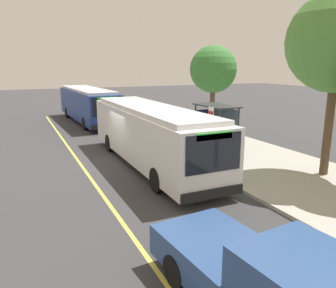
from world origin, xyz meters
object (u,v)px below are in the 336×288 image
at_px(waiting_bench, 215,137).
at_px(transit_bus_second, 88,104).
at_px(pickup_truck, 269,286).
at_px(transit_bus_main, 150,133).
at_px(route_sign_post, 211,127).
at_px(pedestrian_commuter, 215,135).

bearing_deg(waiting_bench, transit_bus_second, -158.68).
height_order(pickup_truck, waiting_bench, pickup_truck).
xyz_separation_m(transit_bus_main, route_sign_post, (1.37, 2.62, 0.34)).
bearing_deg(transit_bus_second, transit_bus_main, 0.44).
height_order(transit_bus_second, pedestrian_commuter, transit_bus_second).
bearing_deg(route_sign_post, pedestrian_commuter, 140.38).
height_order(route_sign_post, pedestrian_commuter, route_sign_post).
bearing_deg(route_sign_post, waiting_bench, 143.57).
xyz_separation_m(pickup_truck, pedestrian_commuter, (-11.02, 5.96, 0.26)).
bearing_deg(pedestrian_commuter, pickup_truck, -28.40).
height_order(transit_bus_second, route_sign_post, same).
xyz_separation_m(transit_bus_second, route_sign_post, (15.72, 2.73, 0.34)).
height_order(pickup_truck, route_sign_post, route_sign_post).
bearing_deg(route_sign_post, pickup_truck, -26.12).
distance_m(transit_bus_main, pickup_truck, 10.95).
bearing_deg(pedestrian_commuter, transit_bus_main, -86.11).
relative_size(transit_bus_main, route_sign_post, 4.13).
xyz_separation_m(waiting_bench, pedestrian_commuter, (1.37, -0.86, 0.48)).
bearing_deg(pedestrian_commuter, route_sign_post, -39.62).
bearing_deg(pickup_truck, route_sign_post, 153.88).
height_order(transit_bus_main, waiting_bench, transit_bus_main).
xyz_separation_m(route_sign_post, pedestrian_commuter, (-1.65, 1.36, -0.84)).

